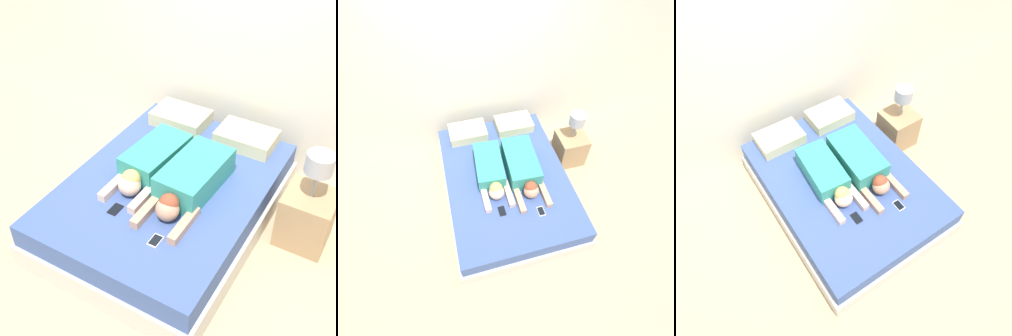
{
  "view_description": "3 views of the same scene",
  "coord_description": "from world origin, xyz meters",
  "views": [
    {
      "loc": [
        1.51,
        -2.58,
        2.95
      ],
      "look_at": [
        0.0,
        0.0,
        0.58
      ],
      "focal_mm": 50.0,
      "sensor_mm": 36.0,
      "label": 1
    },
    {
      "loc": [
        -0.53,
        -1.95,
        3.17
      ],
      "look_at": [
        0.0,
        0.0,
        0.58
      ],
      "focal_mm": 28.0,
      "sensor_mm": 36.0,
      "label": 2
    },
    {
      "loc": [
        -1.18,
        -1.76,
        3.32
      ],
      "look_at": [
        0.0,
        0.0,
        0.58
      ],
      "focal_mm": 35.0,
      "sensor_mm": 36.0,
      "label": 3
    }
  ],
  "objects": [
    {
      "name": "ground_plane",
      "position": [
        0.0,
        0.0,
        0.0
      ],
      "size": [
        12.0,
        12.0,
        0.0
      ],
      "primitive_type": "plane",
      "color": "tan"
    },
    {
      "name": "wall_back",
      "position": [
        0.0,
        1.23,
        1.3
      ],
      "size": [
        12.0,
        0.06,
        2.6
      ],
      "color": "silver",
      "rests_on": "ground_plane"
    },
    {
      "name": "pillow_head_right",
      "position": [
        0.34,
        0.84,
        0.5
      ],
      "size": [
        0.53,
        0.36,
        0.14
      ],
      "color": "beige",
      "rests_on": "bed"
    },
    {
      "name": "person_left",
      "position": [
        -0.19,
        0.03,
        0.54
      ],
      "size": [
        0.39,
        0.94,
        0.22
      ],
      "color": "teal",
      "rests_on": "bed"
    },
    {
      "name": "person_right",
      "position": [
        0.21,
        -0.01,
        0.55
      ],
      "size": [
        0.41,
        1.03,
        0.24
      ],
      "color": "teal",
      "rests_on": "bed"
    },
    {
      "name": "pillow_head_left",
      "position": [
        -0.34,
        0.84,
        0.5
      ],
      "size": [
        0.53,
        0.36,
        0.14
      ],
      "color": "beige",
      "rests_on": "bed"
    },
    {
      "name": "bed",
      "position": [
        0.0,
        0.0,
        0.21
      ],
      "size": [
        1.59,
        2.16,
        0.43
      ],
      "color": "beige",
      "rests_on": "ground_plane"
    },
    {
      "name": "cell_phone_right",
      "position": [
        0.26,
        -0.62,
        0.44
      ],
      "size": [
        0.08,
        0.12,
        0.01
      ],
      "color": "silver",
      "rests_on": "bed"
    },
    {
      "name": "nightstand",
      "position": [
        1.1,
        0.38,
        0.29
      ],
      "size": [
        0.41,
        0.41,
        0.89
      ],
      "color": "tan",
      "rests_on": "ground_plane"
    },
    {
      "name": "cell_phone_left",
      "position": [
        -0.18,
        -0.5,
        0.44
      ],
      "size": [
        0.08,
        0.12,
        0.01
      ],
      "color": "black",
      "rests_on": "bed"
    }
  ]
}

